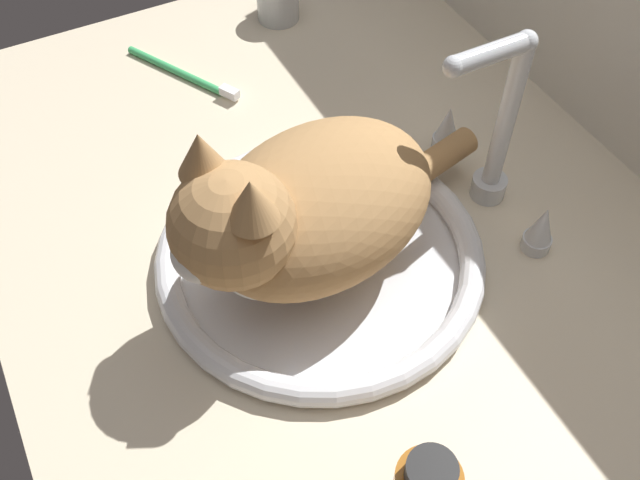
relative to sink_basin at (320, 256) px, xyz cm
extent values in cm
cube|color=beige|center=(4.43, 3.21, -2.71)|extent=(117.61, 73.02, 3.00)
torus|color=white|center=(0.00, 0.00, 0.16)|extent=(35.20, 35.20, 2.74)
cylinder|color=white|center=(0.00, 0.00, -0.91)|extent=(31.09, 31.09, 0.60)
cylinder|color=silver|center=(0.00, 21.98, 0.08)|extent=(4.00, 4.00, 2.58)
cylinder|color=silver|center=(0.00, 21.98, 10.71)|extent=(2.00, 2.00, 18.69)
sphere|color=silver|center=(0.00, 21.98, 20.05)|extent=(2.20, 2.20, 2.20)
cylinder|color=silver|center=(0.00, 17.85, 20.05)|extent=(2.00, 8.27, 2.00)
sphere|color=silver|center=(0.00, 13.71, 20.05)|extent=(2.10, 2.10, 2.10)
cylinder|color=silver|center=(-8.94, 21.98, -0.41)|extent=(3.20, 3.20, 1.60)
cone|color=silver|center=(-8.94, 21.98, 2.73)|extent=(2.88, 2.88, 4.69)
cylinder|color=silver|center=(8.94, 21.98, -0.41)|extent=(3.20, 3.20, 1.60)
cone|color=silver|center=(8.94, 21.98, 2.73)|extent=(2.88, 2.88, 4.69)
ellipsoid|color=tan|center=(0.00, 0.00, 8.21)|extent=(23.32, 28.69, 13.36)
sphere|color=tan|center=(2.31, -9.83, 12.87)|extent=(11.59, 11.59, 11.59)
cone|color=tan|center=(5.69, -9.03, 19.10)|extent=(4.40, 4.40, 4.35)
cone|color=tan|center=(-1.08, -10.62, 19.10)|extent=(4.40, 4.40, 4.35)
ellipsoid|color=silver|center=(3.30, -14.06, 11.71)|extent=(5.53, 4.50, 3.71)
ellipsoid|color=silver|center=(2.02, -8.60, 7.54)|extent=(11.27, 9.15, 7.35)
cylinder|color=tan|center=(-3.60, 15.33, 3.13)|extent=(6.28, 14.20, 3.20)
cylinder|color=black|center=(28.27, -5.73, 10.51)|extent=(3.83, 3.83, 1.80)
cylinder|color=#B2B5BA|center=(-43.18, 15.61, 1.11)|extent=(6.10, 6.10, 4.66)
cylinder|color=#3FB266|center=(-37.99, -2.46, -0.71)|extent=(14.98, 8.69, 1.00)
cube|color=white|center=(-29.59, 2.07, -0.11)|extent=(2.86, 2.29, 1.20)
camera|label=1|loc=(42.12, -21.95, 61.42)|focal=40.79mm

